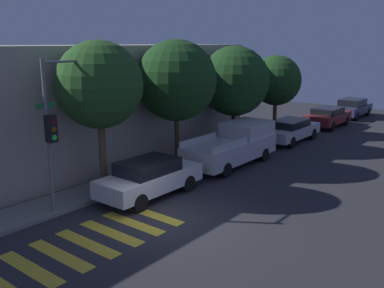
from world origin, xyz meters
The scene contains 14 objects.
ground_plane centered at (0.00, 0.00, 0.00)m, with size 60.00×60.00×0.00m, color #28282D.
sidewalk centered at (0.00, 4.10, 0.07)m, with size 26.00×1.80×0.14m, color slate.
building_row centered at (0.00, 8.40, 2.83)m, with size 26.00×6.00×5.66m, color #A89E8E.
crosswalk centered at (-2.67, 0.80, 0.00)m, with size 6.00×2.60×0.00m.
traffic_light_pole centered at (-1.62, 3.37, 3.46)m, with size 2.12×0.56×5.32m.
sedan_near_corner centered at (1.35, 2.10, 0.78)m, with size 4.36×1.76×1.48m.
pickup_truck centered at (7.23, 2.10, 0.96)m, with size 5.48×2.03×1.92m.
sedan_middle centered at (13.36, 2.10, 0.73)m, with size 4.70×1.81×1.34m.
sedan_far_end centered at (19.25, 2.10, 0.74)m, with size 4.34×1.87×1.37m.
sedan_tail_of_row centered at (24.34, 2.10, 0.77)m, with size 4.51×1.81×1.46m.
tree_near_corner centered at (0.56, 3.84, 4.23)m, with size 3.30×3.30×5.91m.
tree_midblock centered at (4.99, 3.84, 4.10)m, with size 3.69×3.69×5.96m.
tree_far_end centered at (9.81, 3.84, 3.75)m, with size 3.78×3.78×5.64m.
tree_behind_truck centered at (14.64, 3.84, 3.45)m, with size 3.14×3.14×5.03m.
Camera 1 is at (-9.82, -8.86, 5.79)m, focal length 40.00 mm.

